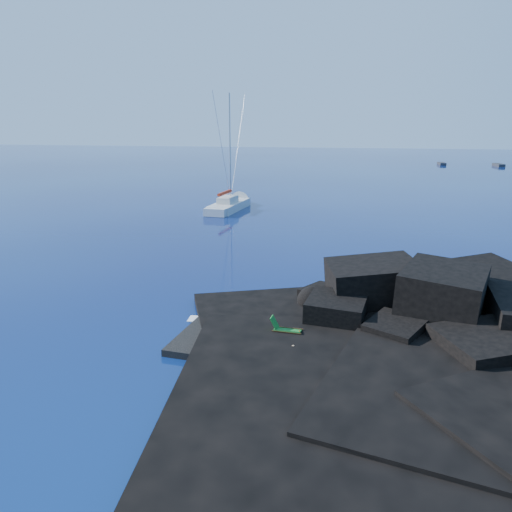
{
  "coord_description": "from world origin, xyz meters",
  "views": [
    {
      "loc": [
        8.55,
        -22.52,
        10.84
      ],
      "look_at": [
        2.28,
        9.71,
        2.0
      ],
      "focal_mm": 35.0,
      "sensor_mm": 36.0,
      "label": 1
    }
  ],
  "objects": [
    {
      "name": "distant_boat_b",
      "position": [
        44.39,
        114.27,
        0.0
      ],
      "size": [
        1.99,
        5.2,
        0.68
      ],
      "primitive_type": "cube",
      "rotation": [
        0.0,
        0.0,
        0.08
      ],
      "color": "#242529",
      "rests_on": "ground"
    },
    {
      "name": "sailboat",
      "position": [
        -6.81,
        38.58,
        0.0
      ],
      "size": [
        4.26,
        13.93,
        14.37
      ],
      "primitive_type": null,
      "rotation": [
        0.0,
        0.0,
        -0.1
      ],
      "color": "silver",
      "rests_on": "ground"
    },
    {
      "name": "marker_cone",
      "position": [
        6.28,
        0.5,
        0.59
      ],
      "size": [
        0.33,
        0.33,
        0.48
      ],
      "primitive_type": "cone",
      "rotation": [
        0.0,
        0.0,
        -0.06
      ],
      "color": "#FC590D",
      "rests_on": "beach"
    },
    {
      "name": "towel",
      "position": [
        5.67,
        -1.01,
        0.38
      ],
      "size": [
        2.13,
        1.2,
        0.05
      ],
      "primitive_type": "cube",
      "rotation": [
        0.0,
        0.0,
        0.12
      ],
      "color": "silver",
      "rests_on": "beach"
    },
    {
      "name": "surf_foam",
      "position": [
        5.0,
        5.0,
        0.0
      ],
      "size": [
        10.0,
        8.0,
        0.06
      ],
      "primitive_type": null,
      "color": "white",
      "rests_on": "ground"
    },
    {
      "name": "beach",
      "position": [
        4.5,
        0.5,
        0.0
      ],
      "size": [
        9.08,
        6.86,
        0.7
      ],
      "primitive_type": "cube",
      "rotation": [
        0.0,
        0.0,
        -0.1
      ],
      "color": "black",
      "rests_on": "ground"
    },
    {
      "name": "ground",
      "position": [
        0.0,
        0.0,
        0.0
      ],
      "size": [
        400.0,
        400.0,
        0.0
      ],
      "primitive_type": "plane",
      "color": "#030435",
      "rests_on": "ground"
    },
    {
      "name": "deck_chair",
      "position": [
        5.66,
        0.69,
        0.88
      ],
      "size": [
        1.59,
        0.79,
        1.06
      ],
      "primitive_type": null,
      "rotation": [
        0.0,
        0.0,
        -0.08
      ],
      "color": "#176823",
      "rests_on": "beach"
    },
    {
      "name": "headland",
      "position": [
        13.0,
        3.0,
        0.0
      ],
      "size": [
        24.0,
        24.0,
        3.6
      ],
      "primitive_type": null,
      "color": "black",
      "rests_on": "ground"
    },
    {
      "name": "distant_boat_a",
      "position": [
        30.95,
        116.01,
        0.0
      ],
      "size": [
        1.64,
        4.8,
        0.63
      ],
      "primitive_type": "cube",
      "rotation": [
        0.0,
        0.0,
        0.03
      ],
      "color": "#25252A",
      "rests_on": "ground"
    },
    {
      "name": "sunbather",
      "position": [
        5.67,
        -1.01,
        0.53
      ],
      "size": [
        1.94,
        0.69,
        0.25
      ],
      "primitive_type": null,
      "rotation": [
        0.0,
        0.0,
        0.12
      ],
      "color": "tan",
      "rests_on": "towel"
    }
  ]
}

